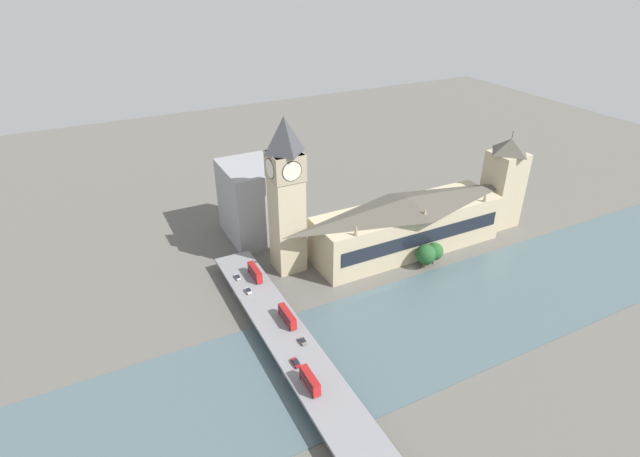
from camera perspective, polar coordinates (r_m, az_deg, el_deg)
ground_plane at (r=230.47m, az=10.32°, el=-4.48°), size 600.00×600.00×0.00m
river_water at (r=209.52m, az=16.00°, el=-9.02°), size 57.52×360.00×0.30m
parliament_hall at (r=238.02m, az=10.01°, el=0.57°), size 24.83×93.00×27.76m
clock_tower at (r=209.81m, az=-3.89°, el=4.21°), size 13.80×13.80×69.90m
victoria_tower at (r=270.93m, az=20.23°, el=4.97°), size 15.87×15.87×50.27m
road_bridge at (r=174.12m, az=-2.10°, el=-14.79°), size 147.05×16.00×5.95m
double_decker_bus_lead at (r=210.28m, az=-7.45°, el=-4.95°), size 11.32×2.57×5.05m
double_decker_bus_mid at (r=185.91m, az=-3.76°, el=-9.95°), size 11.80×2.55×4.84m
double_decker_bus_rear at (r=162.14m, az=-1.16°, el=-16.96°), size 10.41×2.65×5.06m
car_northbound_lead at (r=203.25m, az=-8.20°, el=-7.05°), size 3.98×1.81×1.50m
car_northbound_mid at (r=212.02m, az=-9.41°, el=-5.50°), size 4.26×1.76×1.26m
car_southbound_lead at (r=178.32m, az=-2.00°, el=-12.72°), size 3.95×1.82×1.40m
car_southbound_mid at (r=170.70m, az=-2.77°, el=-15.07°), size 4.66×1.93×1.37m
city_block_west at (r=246.18m, az=-7.78°, el=3.06°), size 33.76×25.24×37.56m
city_block_center at (r=259.29m, az=-7.52°, el=2.26°), size 24.49×17.28×19.55m
tree_embankment_near at (r=228.25m, az=11.99°, el=-2.89°), size 9.11×9.11×11.72m
tree_embankment_mid at (r=232.10m, az=12.93°, el=-2.57°), size 8.18×8.18×10.77m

